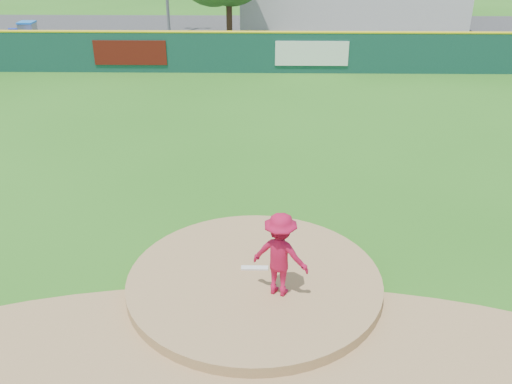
{
  "coord_description": "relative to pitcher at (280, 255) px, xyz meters",
  "views": [
    {
      "loc": [
        0.21,
        -10.2,
        7.38
      ],
      "look_at": [
        0.0,
        2.0,
        1.3
      ],
      "focal_mm": 40.0,
      "sensor_mm": 36.0,
      "label": 1
    }
  ],
  "objects": [
    {
      "name": "ground",
      "position": [
        -0.53,
        0.53,
        -1.16
      ],
      "size": [
        120.0,
        120.0,
        0.0
      ],
      "primitive_type": "plane",
      "color": "#286B19",
      "rests_on": "ground"
    },
    {
      "name": "pitchers_mound",
      "position": [
        -0.53,
        0.53,
        -1.16
      ],
      "size": [
        5.5,
        5.5,
        0.5
      ],
      "primitive_type": "cylinder",
      "color": "#9E774C",
      "rests_on": "ground"
    },
    {
      "name": "pitching_rubber",
      "position": [
        -0.53,
        0.83,
        -0.89
      ],
      "size": [
        0.6,
        0.15,
        0.04
      ],
      "primitive_type": "cube",
      "color": "white",
      "rests_on": "pitchers_mound"
    },
    {
      "name": "parking_lot",
      "position": [
        -0.53,
        27.53,
        -1.15
      ],
      "size": [
        44.0,
        16.0,
        0.02
      ],
      "primitive_type": "cube",
      "color": "#38383A",
      "rests_on": "ground"
    },
    {
      "name": "pitcher",
      "position": [
        0.0,
        0.0,
        0.0
      ],
      "size": [
        1.34,
        1.05,
        1.82
      ],
      "primitive_type": "imported",
      "rotation": [
        0.0,
        0.0,
        2.78
      ],
      "color": "#B00F37",
      "rests_on": "pitchers_mound"
    },
    {
      "name": "van",
      "position": [
        5.01,
        21.67,
        -0.55
      ],
      "size": [
        4.66,
        3.13,
        1.19
      ],
      "primitive_type": "imported",
      "rotation": [
        0.0,
        0.0,
        1.87
      ],
      "color": "silver",
      "rests_on": "parking_lot"
    },
    {
      "name": "fence_banners",
      "position": [
        -2.54,
        18.45,
        -0.16
      ],
      "size": [
        12.57,
        0.04,
        1.2
      ],
      "color": "#59120C",
      "rests_on": "ground"
    },
    {
      "name": "playground_slide",
      "position": [
        -14.49,
        24.59,
        -0.45
      ],
      "size": [
        0.9,
        2.55,
        1.41
      ],
      "color": "blue",
      "rests_on": "ground"
    },
    {
      "name": "outfield_fence",
      "position": [
        -0.53,
        18.53,
        -0.07
      ],
      "size": [
        40.0,
        0.14,
        2.07
      ],
      "color": "#133F38",
      "rests_on": "ground"
    }
  ]
}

